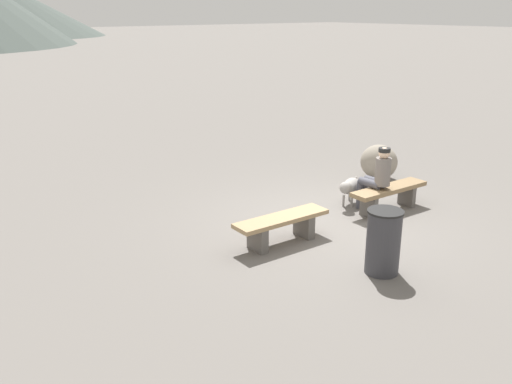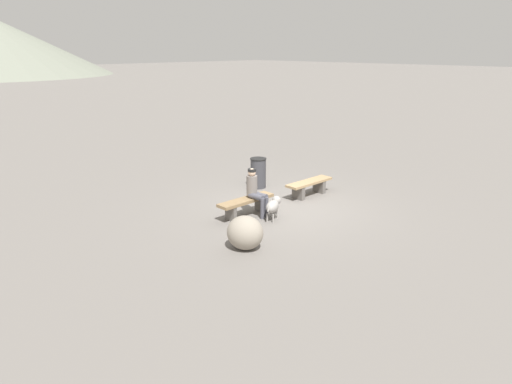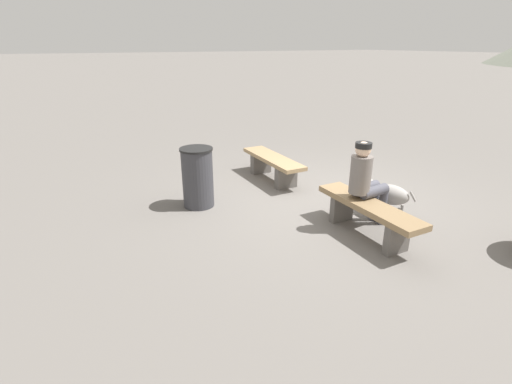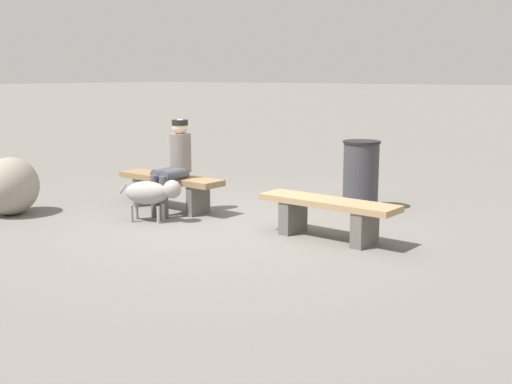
{
  "view_description": "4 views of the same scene",
  "coord_description": "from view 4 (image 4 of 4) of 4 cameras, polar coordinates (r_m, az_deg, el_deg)",
  "views": [
    {
      "loc": [
        -6.64,
        -6.44,
        3.61
      ],
      "look_at": [
        -0.85,
        1.04,
        0.45
      ],
      "focal_mm": 38.69,
      "sensor_mm": 36.0,
      "label": 1
    },
    {
      "loc": [
        9.24,
        8.0,
        4.27
      ],
      "look_at": [
        0.52,
        -0.64,
        0.42
      ],
      "focal_mm": 32.55,
      "sensor_mm": 36.0,
      "label": 2
    },
    {
      "loc": [
        4.56,
        -3.87,
        2.45
      ],
      "look_at": [
        -0.02,
        -1.28,
        0.39
      ],
      "focal_mm": 26.87,
      "sensor_mm": 36.0,
      "label": 3
    },
    {
      "loc": [
        -4.83,
        5.91,
        1.84
      ],
      "look_at": [
        -0.08,
        -0.46,
        0.37
      ],
      "focal_mm": 44.73,
      "sensor_mm": 36.0,
      "label": 4
    }
  ],
  "objects": [
    {
      "name": "boulder",
      "position": [
        9.02,
        -21.1,
        0.5
      ],
      "size": [
        0.97,
        1.03,
        0.77
      ],
      "primitive_type": "ellipsoid",
      "rotation": [
        0.0,
        0.0,
        3.56
      ],
      "color": "gray",
      "rests_on": "ground"
    },
    {
      "name": "trash_bin",
      "position": [
        8.86,
        9.35,
        1.5
      ],
      "size": [
        0.51,
        0.51,
        0.95
      ],
      "color": "#38383D",
      "rests_on": "ground"
    },
    {
      "name": "bench_right",
      "position": [
        8.81,
        -7.67,
        0.67
      ],
      "size": [
        1.7,
        0.45,
        0.47
      ],
      "rotation": [
        0.0,
        0.0,
        -0.03
      ],
      "color": "#605B56",
      "rests_on": "ground"
    },
    {
      "name": "seated_person",
      "position": [
        8.52,
        -7.27,
        2.82
      ],
      "size": [
        0.33,
        0.64,
        1.25
      ],
      "rotation": [
        0.0,
        0.0,
        0.05
      ],
      "color": "slate",
      "rests_on": "ground"
    },
    {
      "name": "bench_left",
      "position": [
        7.23,
        6.43,
        -1.75
      ],
      "size": [
        1.67,
        0.48,
        0.46
      ],
      "rotation": [
        0.0,
        0.0,
        -0.03
      ],
      "color": "#605B56",
      "rests_on": "ground"
    },
    {
      "name": "dog",
      "position": [
        8.12,
        -9.32,
        -0.06
      ],
      "size": [
        0.77,
        0.51,
        0.54
      ],
      "rotation": [
        0.0,
        0.0,
        3.57
      ],
      "color": "gray",
      "rests_on": "ground"
    },
    {
      "name": "ground",
      "position": [
        7.86,
        -2.48,
        -3.27
      ],
      "size": [
        210.0,
        210.0,
        0.06
      ],
      "primitive_type": "cube",
      "color": "slate"
    }
  ]
}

